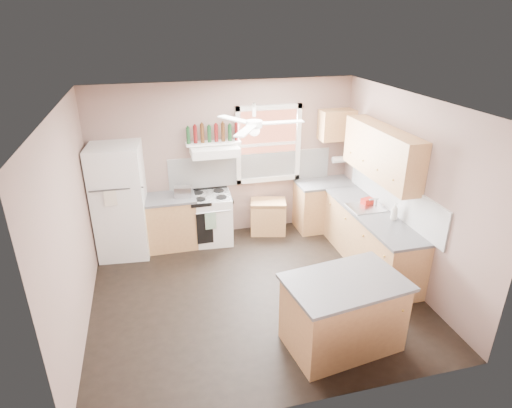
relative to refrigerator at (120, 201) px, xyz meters
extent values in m
plane|color=black|center=(1.80, -1.66, -0.93)|extent=(4.50, 4.50, 0.00)
plane|color=white|center=(1.80, -1.66, 1.77)|extent=(4.50, 4.50, 0.00)
cube|color=#80655B|center=(1.80, 0.36, 0.42)|extent=(4.50, 0.05, 2.70)
cube|color=#80655B|center=(4.07, -1.66, 0.42)|extent=(0.05, 4.00, 2.70)
cube|color=#80655B|center=(-0.48, -1.66, 0.42)|extent=(0.05, 4.00, 2.70)
cube|color=white|center=(2.25, 0.33, 0.25)|extent=(2.90, 0.03, 0.55)
cube|color=white|center=(4.03, -1.36, 0.25)|extent=(0.03, 2.60, 0.55)
cube|color=brown|center=(2.55, 0.32, 0.67)|extent=(1.00, 0.02, 1.20)
cube|color=white|center=(2.55, 0.30, 0.67)|extent=(1.16, 0.07, 1.36)
cube|color=white|center=(0.00, 0.00, 0.00)|extent=(0.85, 0.83, 1.85)
cube|color=#A87446|center=(0.74, 0.04, -0.50)|extent=(0.90, 0.60, 0.86)
cube|color=#505053|center=(0.74, 0.04, -0.05)|extent=(0.92, 0.62, 0.04)
cube|color=silver|center=(1.00, -0.01, 0.06)|extent=(0.30, 0.20, 0.18)
cube|color=white|center=(1.45, 0.04, -0.50)|extent=(0.76, 0.69, 0.86)
cube|color=white|center=(1.57, 0.09, 0.69)|extent=(0.78, 0.50, 0.14)
cube|color=white|center=(1.57, 0.21, 0.79)|extent=(0.90, 0.26, 0.03)
cube|color=#A87446|center=(2.50, 0.09, -0.61)|extent=(0.71, 0.55, 0.62)
cube|color=#A87446|center=(3.55, 0.04, -0.50)|extent=(1.00, 0.60, 0.86)
cube|color=#A87446|center=(3.75, -1.36, -0.50)|extent=(0.60, 2.20, 0.86)
cube|color=#505053|center=(3.55, 0.04, -0.05)|extent=(1.02, 0.62, 0.04)
cube|color=#505053|center=(3.74, -1.36, -0.05)|extent=(0.62, 2.22, 0.04)
cube|color=silver|center=(3.74, -1.16, -0.03)|extent=(0.55, 0.45, 0.03)
cylinder|color=silver|center=(3.90, -1.16, 0.04)|extent=(0.03, 0.03, 0.14)
cube|color=#A87446|center=(3.88, -1.16, 0.85)|extent=(0.33, 1.80, 0.76)
cube|color=#A87446|center=(3.75, 0.17, 0.97)|extent=(0.60, 0.33, 0.52)
cylinder|color=white|center=(3.87, 0.20, 0.32)|extent=(0.26, 0.12, 0.12)
cube|color=#A87446|center=(2.55, -2.93, -0.50)|extent=(1.38, 0.98, 0.86)
cube|color=#505053|center=(2.55, -2.93, -0.05)|extent=(1.46, 1.06, 0.04)
cylinder|color=white|center=(1.80, -1.66, 1.52)|extent=(0.20, 0.20, 0.08)
imported|color=silver|center=(3.92, -1.64, 0.11)|extent=(0.11, 0.11, 0.26)
cube|color=#AB170E|center=(3.80, -1.04, 0.02)|extent=(0.20, 0.16, 0.10)
cylinder|color=#143819|center=(1.17, 0.21, 0.94)|extent=(0.06, 0.06, 0.27)
cylinder|color=#590F0F|center=(1.28, 0.21, 0.95)|extent=(0.06, 0.06, 0.29)
cylinder|color=#3F230F|center=(1.40, 0.21, 0.96)|extent=(0.06, 0.06, 0.31)
cylinder|color=#143819|center=(1.51, 0.21, 0.94)|extent=(0.06, 0.06, 0.27)
cylinder|color=#590F0F|center=(1.63, 0.21, 0.95)|extent=(0.06, 0.06, 0.29)
cylinder|color=#3F230F|center=(1.74, 0.21, 0.96)|extent=(0.06, 0.06, 0.31)
cylinder|color=#143819|center=(1.85, 0.21, 0.94)|extent=(0.06, 0.06, 0.27)
cylinder|color=#590F0F|center=(1.97, 0.21, 0.95)|extent=(0.06, 0.06, 0.29)
camera|label=1|loc=(0.55, -6.62, 2.73)|focal=30.00mm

